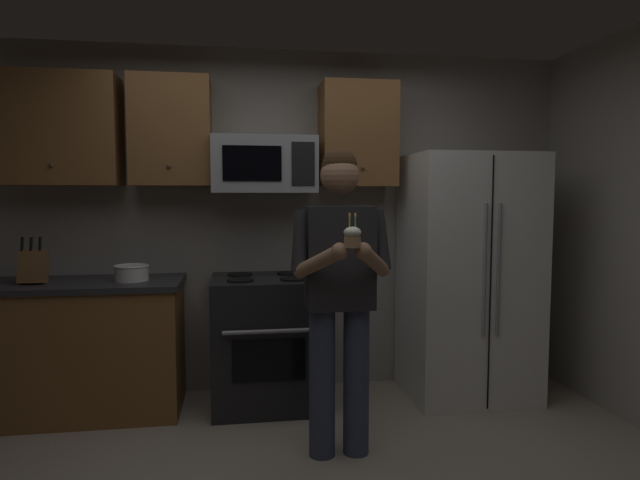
% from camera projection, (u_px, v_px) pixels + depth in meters
% --- Properties ---
extents(wall_back, '(4.40, 0.10, 2.60)m').
position_uv_depth(wall_back, '(282.00, 222.00, 4.21)').
color(wall_back, gray).
rests_on(wall_back, ground).
extents(oven_range, '(0.76, 0.70, 0.93)m').
position_uv_depth(oven_range, '(266.00, 341.00, 3.87)').
color(oven_range, black).
rests_on(oven_range, ground).
extents(microwave, '(0.74, 0.41, 0.40)m').
position_uv_depth(microwave, '(264.00, 165.00, 3.89)').
color(microwave, '#9EA0A5').
extents(refrigerator, '(0.90, 0.75, 1.80)m').
position_uv_depth(refrigerator, '(468.00, 276.00, 4.02)').
color(refrigerator, white).
rests_on(refrigerator, ground).
extents(cabinet_row_upper, '(2.78, 0.36, 0.76)m').
position_uv_depth(cabinet_row_upper, '(182.00, 132.00, 3.83)').
color(cabinet_row_upper, brown).
extents(counter_left, '(1.44, 0.66, 0.92)m').
position_uv_depth(counter_left, '(76.00, 348.00, 3.69)').
color(counter_left, brown).
rests_on(counter_left, ground).
extents(knife_block, '(0.16, 0.15, 0.32)m').
position_uv_depth(knife_block, '(33.00, 266.00, 3.56)').
color(knife_block, brown).
rests_on(knife_block, counter_left).
extents(bowl_large_white, '(0.23, 0.23, 0.11)m').
position_uv_depth(bowl_large_white, '(132.00, 272.00, 3.69)').
color(bowl_large_white, white).
rests_on(bowl_large_white, counter_left).
extents(person, '(0.60, 0.48, 1.76)m').
position_uv_depth(person, '(340.00, 285.00, 3.05)').
color(person, '#383F59').
rests_on(person, ground).
extents(cupcake, '(0.09, 0.09, 0.17)m').
position_uv_depth(cupcake, '(352.00, 237.00, 2.71)').
color(cupcake, '#A87F56').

